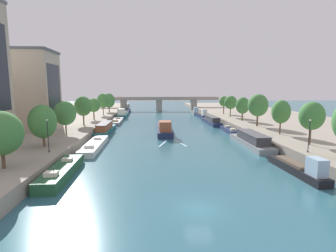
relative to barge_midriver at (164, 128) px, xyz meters
name	(u,v)px	position (x,y,z in m)	size (l,w,h in m)	color
ground_plane	(199,209)	(0.89, -41.53, -1.04)	(400.00, 400.00, 0.00)	#2D6070
quay_left	(45,123)	(-34.12, 13.47, -0.16)	(36.00, 170.00, 1.78)	gray
quay_right	(277,121)	(35.90, 13.47, -0.16)	(36.00, 170.00, 1.78)	gray
barge_midriver	(164,128)	(0.00, 0.00, 0.00)	(3.90, 20.54, 3.53)	#1E284C
wake_behind_barge	(172,143)	(0.83, -13.19, -1.03)	(5.60, 5.93, 0.03)	#A0CCD6
moored_boat_left_near	(62,171)	(-14.51, -31.64, -0.35)	(2.79, 12.93, 2.43)	#235633
moored_boat_left_second	(95,145)	(-13.70, -16.21, -0.49)	(2.80, 15.45, 2.17)	silver
moored_boat_left_lone	(105,129)	(-14.52, 0.17, 0.05)	(3.09, 16.66, 2.61)	#23666B
moored_boat_left_upstream	(117,121)	(-13.96, 18.83, -0.52)	(3.04, 15.84, 2.10)	gray
moored_boat_left_gap_after	(123,114)	(-13.97, 36.07, -0.02)	(3.30, 16.94, 3.48)	#23666B
moored_boat_left_end	(127,111)	(-13.78, 53.91, -0.36)	(2.30, 13.80, 2.41)	#1E284C
moored_boat_right_far	(299,168)	(15.38, -32.96, -0.17)	(2.37, 11.99, 3.04)	black
moored_boat_right_second	(251,140)	(15.82, -16.16, 0.04)	(3.36, 16.41, 2.60)	gray
moored_boat_right_gap_after	(229,130)	(16.24, -0.95, -0.52)	(2.49, 11.41, 2.07)	#1E284C
moored_boat_right_lone	(212,121)	(15.40, 14.43, -0.01)	(2.99, 16.43, 2.46)	#1E284C
moored_boat_right_midway	(202,115)	(15.70, 30.86, -0.01)	(2.44, 12.56, 3.53)	#1E284C
moored_boat_right_upstream	(195,112)	(15.48, 45.25, -0.15)	(2.38, 11.41, 3.11)	gray
tree_left_distant	(1,133)	(-20.31, -33.55, 4.85)	(4.74, 4.74, 6.65)	brown
tree_left_far	(43,122)	(-20.24, -22.21, 4.72)	(4.21, 4.21, 6.63)	brown
tree_left_nearest	(65,113)	(-20.11, -11.67, 5.01)	(4.17, 4.17, 6.68)	brown
tree_left_third	(83,106)	(-20.01, 1.81, 5.47)	(4.16, 4.16, 7.20)	brown
tree_left_second	(94,105)	(-19.86, 13.11, 4.95)	(3.82, 3.82, 6.24)	brown
tree_left_midway	(103,101)	(-19.37, 25.70, 5.64)	(3.96, 3.96, 7.37)	brown
tree_left_past_mid	(109,101)	(-19.25, 37.87, 5.13)	(4.52, 4.52, 7.19)	brown
tree_right_past_mid	(312,116)	(22.54, -23.75, 5.45)	(3.92, 3.92, 7.03)	brown
tree_right_second	(281,112)	(22.51, -13.94, 5.23)	(3.65, 3.65, 6.85)	brown
tree_right_midway	(258,105)	(22.51, -2.79, 5.79)	(4.75, 4.75, 7.76)	brown
tree_right_by_lamp	(243,105)	(22.70, 8.14, 5.01)	(3.82, 3.82, 6.65)	brown
tree_right_nearest	(231,102)	(22.15, 17.40, 5.37)	(3.94, 3.94, 6.77)	brown
tree_right_end_of_row	(224,101)	(22.87, 27.51, 5.19)	(3.28, 3.28, 6.34)	brown
lamppost_left_bank	(48,134)	(-18.11, -25.97, 3.37)	(0.28, 0.28, 4.82)	black
lamppost_right_bank	(309,134)	(19.19, -28.63, 3.36)	(0.28, 0.28, 4.80)	black
building_left_middle	(19,91)	(-31.45, -5.31, 9.35)	(15.08, 9.28, 17.20)	#B2A38E
bridge_far	(159,102)	(0.89, 62.61, 3.17)	(58.02, 4.40, 6.67)	gray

